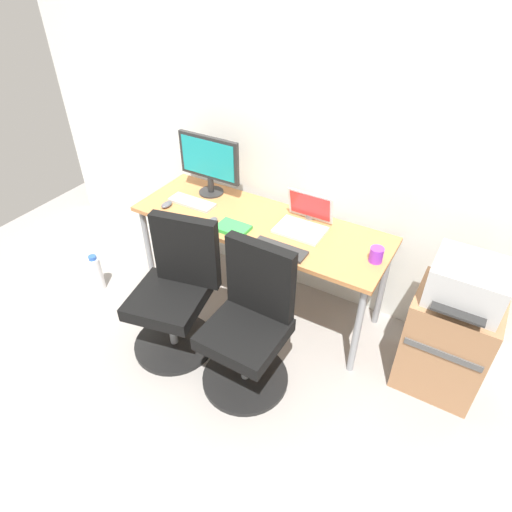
{
  "coord_description": "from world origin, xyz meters",
  "views": [
    {
      "loc": [
        1.24,
        -2.15,
        2.32
      ],
      "look_at": [
        0.0,
        -0.05,
        0.47
      ],
      "focal_mm": 31.13,
      "sensor_mm": 36.0,
      "label": 1
    }
  ],
  "objects": [
    {
      "name": "keyboard_by_monitor",
      "position": [
        -0.53,
        -0.04,
        0.73
      ],
      "size": [
        0.34,
        0.12,
        0.02
      ],
      "primitive_type": "cube",
      "color": "#B7B7B7",
      "rests_on": "desk"
    },
    {
      "name": "ground_plane",
      "position": [
        0.0,
        0.0,
        0.0
      ],
      "size": [
        5.28,
        5.28,
        0.0
      ],
      "primitive_type": "plane",
      "color": "gray"
    },
    {
      "name": "office_chair_left",
      "position": [
        -0.27,
        -0.6,
        0.42
      ],
      "size": [
        0.54,
        0.54,
        0.94
      ],
      "color": "black",
      "rests_on": "ground"
    },
    {
      "name": "desk",
      "position": [
        0.0,
        0.0,
        0.66
      ],
      "size": [
        1.75,
        0.6,
        0.73
      ],
      "color": "#B77542",
      "rests_on": "ground"
    },
    {
      "name": "keyboard_by_laptop",
      "position": [
        0.26,
        -0.22,
        0.73
      ],
      "size": [
        0.34,
        0.12,
        0.02
      ],
      "primitive_type": "cube",
      "color": "#2D2D2D",
      "rests_on": "desk"
    },
    {
      "name": "back_wall",
      "position": [
        0.0,
        0.38,
        1.3
      ],
      "size": [
        4.4,
        0.04,
        2.6
      ],
      "primitive_type": "cube",
      "color": "silver",
      "rests_on": "ground"
    },
    {
      "name": "office_chair_right",
      "position": [
        0.28,
        -0.6,
        0.42
      ],
      "size": [
        0.54,
        0.54,
        0.94
      ],
      "color": "black",
      "rests_on": "ground"
    },
    {
      "name": "coffee_mug",
      "position": [
        0.8,
        -0.02,
        0.77
      ],
      "size": [
        0.08,
        0.08,
        0.09
      ],
      "primitive_type": "cylinder",
      "color": "purple",
      "rests_on": "desk"
    },
    {
      "name": "side_cabinet",
      "position": [
        1.3,
        -0.05,
        0.34
      ],
      "size": [
        0.46,
        0.42,
        0.67
      ],
      "color": "#996B47",
      "rests_on": "ground"
    },
    {
      "name": "pen_cup",
      "position": [
        0.27,
        0.22,
        0.78
      ],
      "size": [
        0.07,
        0.07,
        0.1
      ],
      "primitive_type": "cylinder",
      "color": "slate",
      "rests_on": "desk"
    },
    {
      "name": "mouse_by_monitor",
      "position": [
        -0.66,
        -0.16,
        0.74
      ],
      "size": [
        0.06,
        0.1,
        0.03
      ],
      "primitive_type": "ellipsoid",
      "color": "#515156",
      "rests_on": "desk"
    },
    {
      "name": "desktop_monitor",
      "position": [
        -0.5,
        0.16,
        0.98
      ],
      "size": [
        0.48,
        0.18,
        0.43
      ],
      "color": "#262626",
      "rests_on": "desk"
    },
    {
      "name": "notebook",
      "position": [
        -0.1,
        -0.17,
        0.74
      ],
      "size": [
        0.21,
        0.15,
        0.03
      ],
      "primitive_type": "cube",
      "color": "green",
      "rests_on": "desk"
    },
    {
      "name": "open_laptop",
      "position": [
        0.28,
        0.09,
        0.78
      ],
      "size": [
        0.31,
        0.27,
        0.22
      ],
      "color": "silver",
      "rests_on": "desk"
    },
    {
      "name": "printer",
      "position": [
        1.3,
        -0.05,
        0.79
      ],
      "size": [
        0.38,
        0.4,
        0.24
      ],
      "color": "#B7B7B7",
      "rests_on": "side_cabinet"
    },
    {
      "name": "mouse_by_laptop",
      "position": [
        -0.26,
        -0.17,
        0.74
      ],
      "size": [
        0.06,
        0.1,
        0.03
      ],
      "primitive_type": "ellipsoid",
      "color": "#515156",
      "rests_on": "desk"
    },
    {
      "name": "water_bottle_on_floor",
      "position": [
        -1.17,
        -0.5,
        0.15
      ],
      "size": [
        0.09,
        0.09,
        0.31
      ],
      "color": "white",
      "rests_on": "ground"
    }
  ]
}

